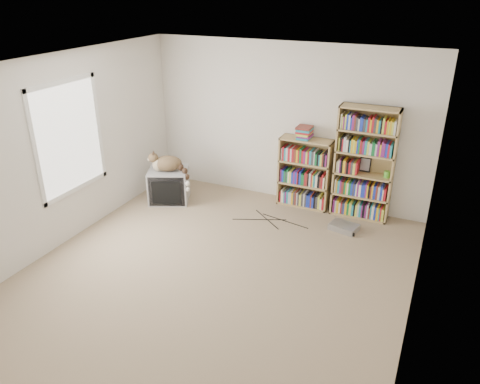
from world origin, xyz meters
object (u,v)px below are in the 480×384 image
at_px(cat, 170,166).
at_px(dvd_player, 344,227).
at_px(crt_tv, 169,185).
at_px(bookcase_short, 305,175).
at_px(bookcase_tall, 364,166).

bearing_deg(cat, dvd_player, -24.89).
height_order(crt_tv, dvd_player, crt_tv).
distance_m(cat, bookcase_short, 2.12).
xyz_separation_m(crt_tv, bookcase_tall, (2.94, 0.75, 0.54)).
bearing_deg(crt_tv, cat, -56.26).
distance_m(cat, dvd_player, 2.83).
height_order(bookcase_tall, bookcase_short, bookcase_tall).
bearing_deg(bookcase_short, bookcase_tall, -0.06).
relative_size(crt_tv, cat, 1.04).
xyz_separation_m(bookcase_tall, bookcase_short, (-0.89, 0.00, -0.30)).
height_order(crt_tv, bookcase_tall, bookcase_tall).
distance_m(crt_tv, cat, 0.37).
bearing_deg(bookcase_short, crt_tv, -159.81).
xyz_separation_m(crt_tv, dvd_player, (2.84, 0.18, -0.22)).
xyz_separation_m(crt_tv, bookcase_short, (2.05, 0.75, 0.24)).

